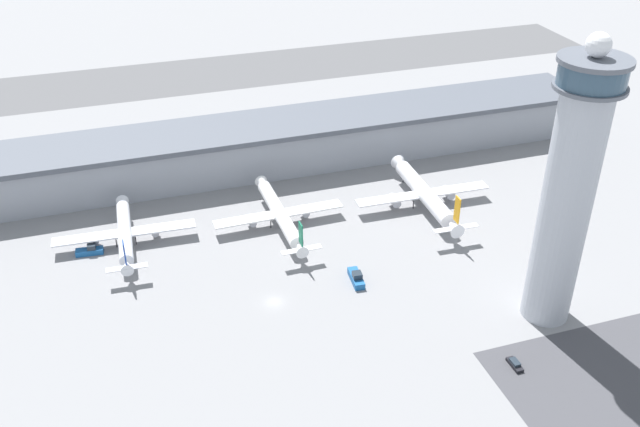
% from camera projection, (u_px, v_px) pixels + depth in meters
% --- Properties ---
extents(ground_plane, '(1000.00, 1000.00, 0.00)m').
position_uv_depth(ground_plane, '(274.00, 302.00, 171.31)').
color(ground_plane, gray).
extents(terminal_building, '(255.85, 25.00, 15.22)m').
position_uv_depth(terminal_building, '(216.00, 152.00, 224.42)').
color(terminal_building, '#9399A3').
rests_on(terminal_building, ground).
extents(runway_strip, '(383.78, 44.00, 0.01)m').
position_uv_depth(runway_strip, '(176.00, 77.00, 303.92)').
color(runway_strip, '#515154').
rests_on(runway_strip, ground).
extents(control_tower, '(14.55, 14.55, 67.01)m').
position_uv_depth(control_tower, '(569.00, 190.00, 150.69)').
color(control_tower, '#ADB2BC').
rests_on(control_tower, ground).
extents(airplane_gate_alpha, '(37.79, 36.37, 11.82)m').
position_uv_depth(airplane_gate_alpha, '(125.00, 233.00, 190.17)').
color(airplane_gate_alpha, silver).
rests_on(airplane_gate_alpha, ground).
extents(airplane_gate_bravo, '(37.03, 40.97, 12.19)m').
position_uv_depth(airplane_gate_bravo, '(280.00, 214.00, 198.66)').
color(airplane_gate_bravo, white).
rests_on(airplane_gate_bravo, ground).
extents(airplane_gate_charlie, '(40.92, 43.26, 14.29)m').
position_uv_depth(airplane_gate_charlie, '(424.00, 194.00, 207.61)').
color(airplane_gate_charlie, white).
rests_on(airplane_gate_charlie, ground).
extents(service_truck_catering, '(7.29, 3.09, 2.88)m').
position_uv_depth(service_truck_catering, '(90.00, 251.00, 188.40)').
color(service_truck_catering, black).
rests_on(service_truck_catering, ground).
extents(service_truck_fuel, '(3.29, 8.25, 3.14)m').
position_uv_depth(service_truck_fuel, '(356.00, 278.00, 177.80)').
color(service_truck_fuel, black).
rests_on(service_truck_fuel, ground).
extents(car_green_van, '(1.75, 4.63, 1.36)m').
position_uv_depth(car_green_van, '(515.00, 364.00, 152.02)').
color(car_green_van, black).
rests_on(car_green_van, ground).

